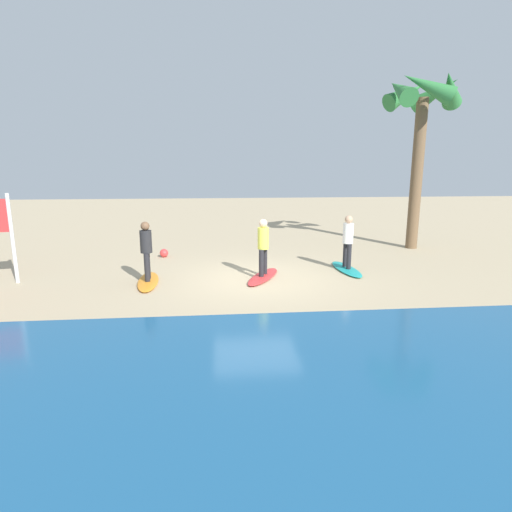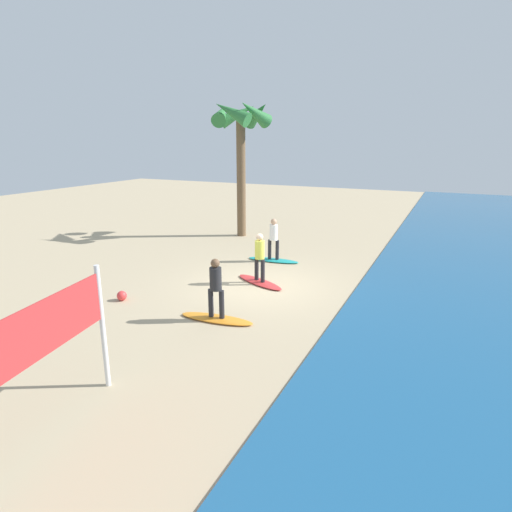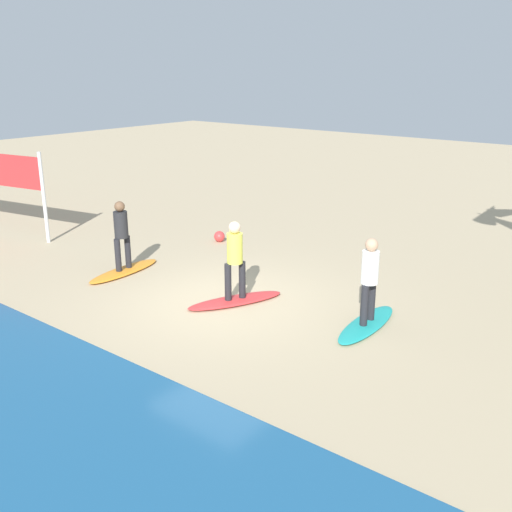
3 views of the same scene
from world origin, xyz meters
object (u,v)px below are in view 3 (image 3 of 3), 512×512
Objects in this scene: surfboard_teal at (367,324)px; surfboard_orange at (124,271)px; surfboard_red at (235,300)px; surfer_orange at (121,231)px; surfer_red at (235,255)px; surfer_teal at (370,275)px; beach_ball at (219,236)px.

surfboard_teal is 1.00× the size of surfboard_orange.
surfboard_red is 3.42m from surfer_orange.
surfer_orange is at bearing 3.89° from surfer_red.
surfer_orange reaches higher than surfboard_orange.
surfboard_red is (2.70, 0.64, 0.00)m from surfboard_teal.
surfer_teal reaches higher than surfboard_red.
surfer_red is 3.28m from surfer_orange.
surfer_teal is at bearing -171.81° from surfer_orange.
surfboard_orange is (5.97, 0.86, -0.99)m from surfer_teal.
surfboard_orange is 6.98× the size of beach_ball.
surfboard_teal is 6.43m from beach_ball.
surfer_teal is 5.45× the size of beach_ball.
surfboard_orange is (5.97, 0.86, 0.00)m from surfboard_teal.
beach_ball reaches higher than surfboard_orange.
surfer_red and surfer_orange have the same top height.
surfboard_teal is 1.28× the size of surfer_teal.
surfer_teal is 0.78× the size of surfboard_orange.
surfboard_orange is at bearing -85.61° from surfboard_teal.
surfer_orange is at bearing 8.19° from surfer_teal.
surfboard_teal is 6.11m from surfer_orange.
surfer_red is at bearing 89.17° from surfboard_orange.
surfer_teal is at bearing 128.14° from surfboard_red.
surfer_teal and surfer_orange have the same top height.
surfer_red is 5.45× the size of beach_ball.
surfer_red reaches higher than surfboard_orange.
surfer_red is (0.00, 0.00, 0.99)m from surfboard_red.
surfer_orange is (-0.00, -0.00, 0.99)m from surfboard_orange.
beach_ball is (3.22, -3.12, -0.89)m from surfer_red.
surfer_red is at bearing -80.54° from surfboard_teal.
beach_ball reaches higher than surfboard_teal.
surfboard_teal and surfboard_orange have the same top height.
beach_ball is (-0.04, -3.34, -0.89)m from surfer_orange.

